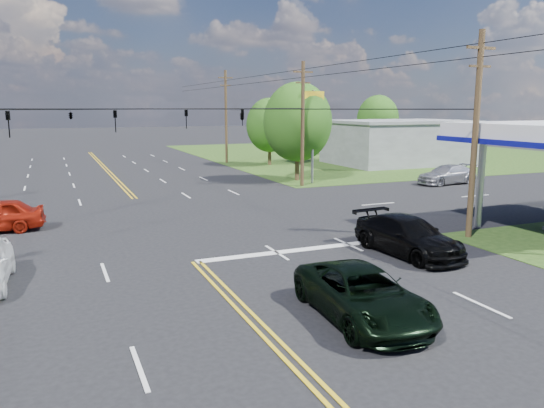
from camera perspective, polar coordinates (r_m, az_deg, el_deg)
name	(u,v)px	position (r m, az deg, el deg)	size (l,w,h in m)	color
ground	(158,223)	(29.05, -12.20, -1.96)	(280.00, 280.00, 0.00)	black
grass_ne	(374,153)	(72.38, 10.95, 5.38)	(46.00, 48.00, 0.03)	#213E14
stop_bar	(308,249)	(23.18, 3.92, -4.89)	(10.00, 0.50, 0.02)	silver
retail_ne	(398,143)	(59.55, 13.43, 6.37)	(14.00, 10.00, 4.40)	slate
pole_se	(475,133)	(26.24, 21.03, 7.13)	(1.60, 0.28, 9.50)	#3E2F1A
pole_ne	(303,123)	(41.16, 3.31, 8.74)	(1.60, 0.28, 9.50)	#3E2F1A
pole_right_far	(226,116)	(58.81, -4.97, 9.46)	(1.60, 0.28, 10.00)	#3E2F1A
span_wire_signals	(153,109)	(28.41, -12.66, 9.94)	(26.00, 18.00, 1.13)	black
power_lines	(159,53)	(26.56, -12.09, 15.58)	(26.04, 100.00, 0.64)	black
tree_right_a	(297,122)	(44.30, 2.76, 8.80)	(5.70, 5.70, 8.18)	#3E2F1A
tree_right_b	(270,125)	(56.29, -0.25, 8.49)	(4.94, 4.94, 7.09)	#3E2F1A
tree_far_r	(378,119)	(69.93, 11.31, 8.93)	(5.32, 5.32, 7.63)	#3E2F1A
pickup_dkgreen	(362,294)	(15.83, 9.71, -9.54)	(2.47, 5.36, 1.49)	black
suv_black	(408,236)	(22.92, 14.41, -3.34)	(2.21, 5.43, 1.58)	black
sedan_far	(447,174)	(44.80, 18.30, 3.03)	(2.13, 5.25, 1.52)	#A5A4A9
polesign_ne	(313,112)	(42.66, 4.43, 9.81)	(2.05, 0.65, 7.41)	#A5A5AA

